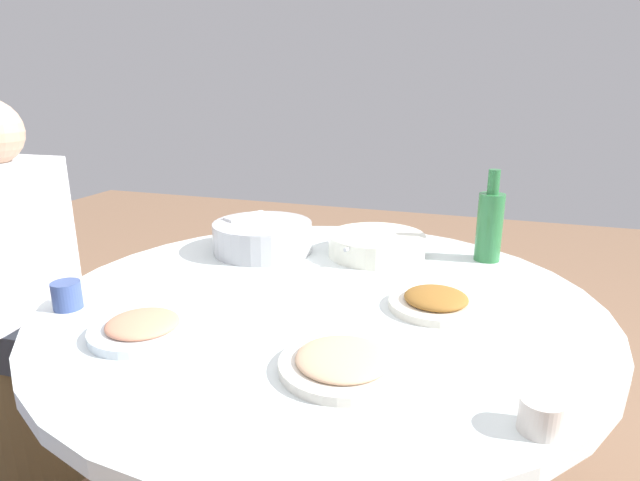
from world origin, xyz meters
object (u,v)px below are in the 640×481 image
object	(u,v)px
dish_stirfry	(436,301)
tea_cup_far	(541,415)
dish_noodles	(343,362)
rice_bowl	(263,236)
diner_left	(8,250)
dish_shrimp	(143,327)
round_dining_table	(321,340)
soup_bowl	(377,245)
tea_cup_near	(67,295)
stool_for_diner_left	(37,408)
green_bottle	(490,224)

from	to	relation	value
dish_stirfry	tea_cup_far	xyz separation A→B (m)	(-0.42, -0.21, 0.01)
dish_noodles	tea_cup_far	bearing A→B (deg)	-102.68
rice_bowl	diner_left	world-z (taller)	diner_left
dish_shrimp	dish_noodles	bearing A→B (deg)	-90.75
round_dining_table	soup_bowl	bearing A→B (deg)	-8.91
tea_cup_near	rice_bowl	bearing A→B (deg)	-25.08
soup_bowl	dish_noodles	world-z (taller)	soup_bowl
dish_stirfry	diner_left	distance (m)	1.26
dish_shrimp	diner_left	bearing A→B (deg)	67.60
round_dining_table	stool_for_diner_left	xyz separation A→B (m)	(-0.03, 0.97, -0.39)
tea_cup_near	stool_for_diner_left	distance (m)	0.72
round_dining_table	diner_left	world-z (taller)	diner_left
dish_shrimp	stool_for_diner_left	bearing A→B (deg)	67.60
tea_cup_far	rice_bowl	bearing A→B (deg)	48.37
green_bottle	stool_for_diner_left	xyz separation A→B (m)	(-0.47, 1.36, -0.62)
dish_shrimp	green_bottle	world-z (taller)	green_bottle
tea_cup_near	stool_for_diner_left	size ratio (longest dim) A/B	0.15
stool_for_diner_left	diner_left	world-z (taller)	diner_left
round_dining_table	dish_noodles	bearing A→B (deg)	-155.15
tea_cup_near	round_dining_table	bearing A→B (deg)	-65.26
tea_cup_near	soup_bowl	bearing A→B (deg)	-44.19
soup_bowl	stool_for_diner_left	xyz separation A→B (m)	(-0.41, 1.03, -0.54)
dish_shrimp	dish_noodles	xyz separation A→B (m)	(-0.01, -0.44, -0.00)
soup_bowl	round_dining_table	bearing A→B (deg)	171.09
green_bottle	tea_cup_near	world-z (taller)	green_bottle
tea_cup_near	tea_cup_far	xyz separation A→B (m)	(-0.14, -1.04, -0.01)
round_dining_table	green_bottle	xyz separation A→B (m)	(0.43, -0.39, 0.23)
tea_cup_far	round_dining_table	bearing A→B (deg)	50.87
rice_bowl	dish_stirfry	size ratio (longest dim) A/B	1.40
dish_stirfry	dish_shrimp	bearing A→B (deg)	120.17
dish_noodles	tea_cup_far	xyz separation A→B (m)	(-0.08, -0.34, 0.01)
rice_bowl	soup_bowl	world-z (taller)	rice_bowl
dish_noodles	dish_stirfry	size ratio (longest dim) A/B	1.09
green_bottle	diner_left	world-z (taller)	diner_left
dish_shrimp	dish_noodles	distance (m)	0.44
dish_shrimp	dish_noodles	world-z (taller)	dish_shrimp
round_dining_table	dish_stirfry	world-z (taller)	dish_stirfry
stool_for_diner_left	soup_bowl	bearing A→B (deg)	-68.46
tea_cup_far	dish_shrimp	bearing A→B (deg)	84.02
round_dining_table	stool_for_diner_left	world-z (taller)	round_dining_table
dish_noodles	tea_cup_near	xyz separation A→B (m)	(0.07, 0.70, 0.02)
soup_bowl	diner_left	size ratio (longest dim) A/B	0.41
dish_noodles	dish_stirfry	distance (m)	0.37
dish_shrimp	diner_left	world-z (taller)	diner_left
soup_bowl	stool_for_diner_left	bearing A→B (deg)	111.54
dish_stirfry	stool_for_diner_left	size ratio (longest dim) A/B	0.49
dish_stirfry	soup_bowl	bearing A→B (deg)	32.24
round_dining_table	dish_noodles	size ratio (longest dim) A/B	5.65
dish_noodles	dish_stirfry	xyz separation A→B (m)	(0.34, -0.13, 0.00)
stool_for_diner_left	diner_left	xyz separation A→B (m)	(0.00, 0.00, 0.54)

